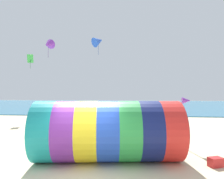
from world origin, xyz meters
The scene contains 9 objects.
ground_plane centered at (0.00, 0.00, 0.00)m, with size 120.00×120.00×0.00m, color beige.
sea centered at (0.00, 37.33, 0.05)m, with size 120.00×40.00×0.10m, color teal.
giant_inflatable_tube centered at (0.73, 1.29, 1.26)m, with size 6.33×3.22×2.53m.
kite_purple_delta centered at (-7.44, 15.33, 8.07)m, with size 1.30×1.52×2.13m.
kite_green_diamond centered at (-8.76, 13.82, 6.29)m, with size 0.66×0.43×1.46m.
kite_blue_delta centered at (-2.23, 17.72, 8.88)m, with size 1.95×1.92×2.39m.
bystander_mid_beach centered at (-7.53, 13.10, 0.88)m, with size 0.38×0.26×1.72m.
beach_flag centered at (4.55, 3.87, 2.33)m, with size 0.47×0.36×2.63m.
cooler_box centered at (4.97, 0.95, 0.18)m, with size 0.52×0.36×0.36m, color red.
Camera 1 is at (1.72, -7.88, 2.94)m, focal length 35.00 mm.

